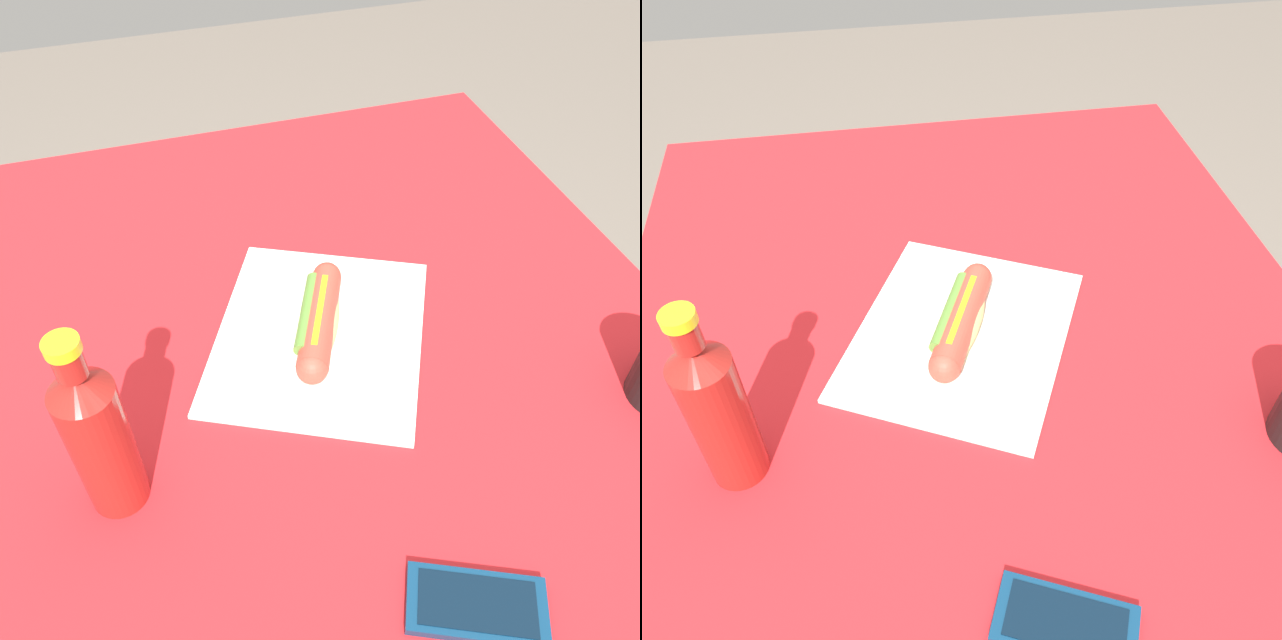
# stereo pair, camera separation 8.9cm
# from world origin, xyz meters

# --- Properties ---
(ground_plane) EXTENTS (6.00, 6.00, 0.00)m
(ground_plane) POSITION_xyz_m (0.00, 0.00, 0.00)
(ground_plane) COLOR #6B6056
(ground_plane) RESTS_ON ground
(dining_table) EXTENTS (1.13, 0.97, 0.77)m
(dining_table) POSITION_xyz_m (0.00, 0.00, 0.64)
(dining_table) COLOR brown
(dining_table) RESTS_ON ground
(paper_wrapper) EXTENTS (0.41, 0.39, 0.01)m
(paper_wrapper) POSITION_xyz_m (-0.01, 0.02, 0.77)
(paper_wrapper) COLOR silver
(paper_wrapper) RESTS_ON dining_table
(hot_dog) EXTENTS (0.20, 0.11, 0.05)m
(hot_dog) POSITION_xyz_m (-0.01, 0.02, 0.80)
(hot_dog) COLOR #E5BC75
(hot_dog) RESTS_ON paper_wrapper
(cell_phone) EXTENTS (0.12, 0.15, 0.01)m
(cell_phone) POSITION_xyz_m (-0.40, -0.02, 0.77)
(cell_phone) COLOR #0A2D4C
(cell_phone) RESTS_ON dining_table
(soda_bottle) EXTENTS (0.06, 0.06, 0.25)m
(soda_bottle) POSITION_xyz_m (-0.17, 0.30, 0.88)
(soda_bottle) COLOR maroon
(soda_bottle) RESTS_ON dining_table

